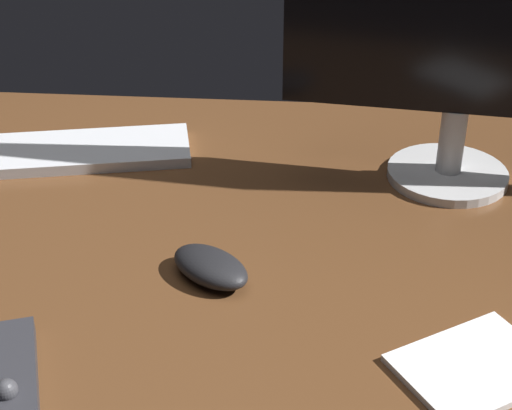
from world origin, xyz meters
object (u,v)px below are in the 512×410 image
at_px(keyboard, 67,152).
at_px(notepad, 475,368).
at_px(computer_mouse, 208,267).
at_px(media_remote, 8,380).

xyz_separation_m(keyboard, notepad, (0.56, -0.44, -0.00)).
bearing_deg(computer_mouse, keyboard, 169.18).
xyz_separation_m(computer_mouse, media_remote, (-0.18, -0.21, -0.00)).
relative_size(keyboard, computer_mouse, 3.40).
bearing_deg(computer_mouse, notepad, 12.90).
distance_m(computer_mouse, notepad, 0.33).
xyz_separation_m(keyboard, computer_mouse, (0.26, -0.30, 0.01)).
distance_m(keyboard, notepad, 0.71).
height_order(media_remote, notepad, media_remote).
bearing_deg(keyboard, media_remote, -93.03).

